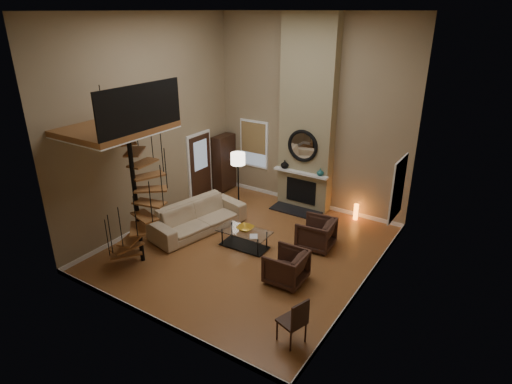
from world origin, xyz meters
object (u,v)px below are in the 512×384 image
Objects in this scene: coffee_table at (244,237)px; accent_lamp at (356,212)px; hutch at (224,162)px; floor_lamp at (238,163)px; armchair_far at (289,268)px; armchair_near at (319,234)px; sofa at (198,217)px; side_chair at (295,320)px.

coffee_table is 3.47m from accent_lamp.
hutch is 1.57m from floor_lamp.
hutch is 5.58m from armchair_far.
armchair_near is 1.88× the size of accent_lamp.
coffee_table is at bearing -51.59° from floor_lamp.
sofa is at bearing -139.18° from accent_lamp.
armchair_far is at bearing -23.37° from coffee_table.
side_chair is at bearing -80.60° from accent_lamp.
armchair_far is at bearing 121.75° from side_chair.
armchair_near is 3.54m from side_chair.
floor_lamp is at bearing 128.41° from coffee_table.
accent_lamp is at bearing -36.58° from sofa.
hutch is at bearing 142.92° from floor_lamp.
hutch is 1.03× the size of floor_lamp.
coffee_table is (1.55, -0.07, -0.11)m from sofa.
armchair_near is 0.64× the size of coffee_table.
armchair_far is at bearing -2.00° from armchair_near.
armchair_near is 0.50× the size of floor_lamp.
floor_lamp reaches higher than coffee_table.
coffee_table is 3.57m from side_chair.
armchair_far reaches higher than coffee_table.
accent_lamp is (3.26, 1.12, -1.16)m from floor_lamp.
floor_lamp reaches higher than accent_lamp.
accent_lamp is (0.23, 1.96, -0.10)m from armchair_near.
side_chair is at bearing -43.66° from hutch.
accent_lamp is at bearing 18.99° from floor_lamp.
hutch is at bearing -177.18° from accent_lamp.
armchair_near is (4.23, -1.74, -0.60)m from hutch.
hutch is at bearing -130.53° from armchair_far.
hutch reaches higher than floor_lamp.
floor_lamp is 3.64m from accent_lamp.
armchair_near is at bearing -60.74° from sofa.
side_chair is (0.88, -5.31, 0.28)m from accent_lamp.
armchair_far is at bearing -39.30° from floor_lamp.
side_chair reaches higher than coffee_table.
hutch is at bearing -117.90° from armchair_near.
armchair_near is 3.32m from floor_lamp.
side_chair is (5.34, -5.09, -0.42)m from hutch.
floor_lamp is at bearing 9.79° from sofa.
armchair_near is at bearing -178.31° from armchair_far.
hutch is 2.95m from sofa.
sofa is 5.70× the size of accent_lamp.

